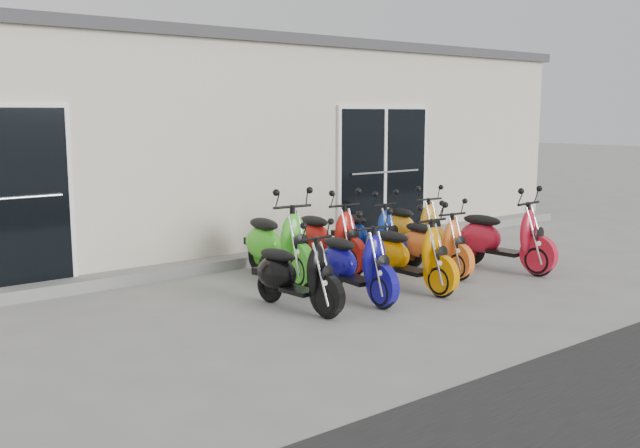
% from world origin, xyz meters
% --- Properties ---
extents(ground, '(80.00, 80.00, 0.00)m').
position_xyz_m(ground, '(0.00, 0.00, 0.00)').
color(ground, gray).
rests_on(ground, ground).
extents(building, '(14.00, 6.00, 3.20)m').
position_xyz_m(building, '(0.00, 5.20, 1.60)').
color(building, beige).
rests_on(building, ground).
extents(roof_cap, '(14.20, 6.20, 0.16)m').
position_xyz_m(roof_cap, '(0.00, 5.20, 3.28)').
color(roof_cap, '#3F3F42').
rests_on(roof_cap, building).
extents(front_step, '(14.00, 0.40, 0.15)m').
position_xyz_m(front_step, '(0.00, 2.02, 0.07)').
color(front_step, gray).
rests_on(front_step, ground).
extents(door_left, '(1.07, 0.08, 2.22)m').
position_xyz_m(door_left, '(-3.20, 2.17, 1.26)').
color(door_left, black).
rests_on(door_left, front_step).
extents(door_right, '(2.02, 0.08, 2.22)m').
position_xyz_m(door_right, '(2.60, 2.17, 1.26)').
color(door_right, black).
rests_on(door_right, front_step).
extents(scooter_front_black, '(0.68, 1.49, 1.06)m').
position_xyz_m(scooter_front_black, '(-1.11, -0.37, 0.53)').
color(scooter_front_black, black).
rests_on(scooter_front_black, ground).
extents(scooter_front_blue, '(0.67, 1.56, 1.12)m').
position_xyz_m(scooter_front_blue, '(-0.29, -0.43, 0.56)').
color(scooter_front_blue, '#110C82').
rests_on(scooter_front_blue, ground).
extents(scooter_front_orange_a, '(0.58, 1.54, 1.13)m').
position_xyz_m(scooter_front_orange_a, '(0.57, -0.49, 0.56)').
color(scooter_front_orange_a, orange).
rests_on(scooter_front_orange_a, ground).
extents(scooter_front_orange_b, '(0.65, 1.49, 1.07)m').
position_xyz_m(scooter_front_orange_b, '(1.47, -0.06, 0.53)').
color(scooter_front_orange_b, orange).
rests_on(scooter_front_orange_b, ground).
extents(scooter_front_red, '(0.75, 1.69, 1.21)m').
position_xyz_m(scooter_front_red, '(2.39, -0.50, 0.61)').
color(scooter_front_red, red).
rests_on(scooter_front_red, ground).
extents(scooter_back_green, '(0.77, 1.76, 1.27)m').
position_xyz_m(scooter_back_green, '(-0.44, 0.94, 0.63)').
color(scooter_back_green, '#47D528').
rests_on(scooter_back_green, ground).
extents(scooter_back_red, '(0.64, 1.62, 1.18)m').
position_xyz_m(scooter_back_red, '(0.46, 1.00, 0.59)').
color(scooter_back_red, red).
rests_on(scooter_back_red, ground).
extents(scooter_back_blue, '(0.63, 1.52, 1.10)m').
position_xyz_m(scooter_back_blue, '(1.25, 1.05, 0.55)').
color(scooter_back_blue, navy).
rests_on(scooter_back_blue, ground).
extents(scooter_back_yellow, '(0.75, 1.58, 1.12)m').
position_xyz_m(scooter_back_yellow, '(2.20, 1.04, 0.56)').
color(scooter_back_yellow, orange).
rests_on(scooter_back_yellow, ground).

